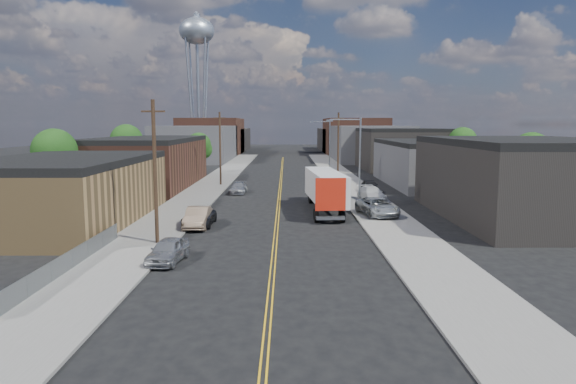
{
  "coord_description": "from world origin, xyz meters",
  "views": [
    {
      "loc": [
        0.78,
        -25.02,
        8.33
      ],
      "look_at": [
        0.95,
        19.12,
        2.5
      ],
      "focal_mm": 32.0,
      "sensor_mm": 36.0,
      "label": 1
    }
  ],
  "objects_px": {
    "car_left_b": "(198,217)",
    "car_right_lot_c": "(370,186)",
    "car_left_d": "(239,188)",
    "car_right_lot_a": "(377,207)",
    "car_left_a": "(168,250)",
    "car_right_lot_b": "(372,194)",
    "water_tower": "(197,36)",
    "semi_truck": "(324,187)",
    "car_left_c": "(199,218)"
  },
  "relations": [
    {
      "from": "car_left_b",
      "to": "car_right_lot_c",
      "type": "distance_m",
      "value": 27.24
    },
    {
      "from": "semi_truck",
      "to": "car_right_lot_b",
      "type": "relative_size",
      "value": 2.91
    },
    {
      "from": "car_left_d",
      "to": "car_right_lot_b",
      "type": "xyz_separation_m",
      "value": [
        15.02,
        -7.16,
        0.25
      ]
    },
    {
      "from": "car_left_c",
      "to": "car_left_d",
      "type": "distance_m",
      "value": 20.25
    },
    {
      "from": "car_left_d",
      "to": "car_right_lot_a",
      "type": "xyz_separation_m",
      "value": [
        14.06,
        -16.17,
        0.29
      ]
    },
    {
      "from": "car_left_b",
      "to": "car_right_lot_a",
      "type": "bearing_deg",
      "value": 16.28
    },
    {
      "from": "car_left_a",
      "to": "car_right_lot_c",
      "type": "relative_size",
      "value": 0.98
    },
    {
      "from": "car_left_a",
      "to": "car_left_d",
      "type": "distance_m",
      "value": 31.56
    },
    {
      "from": "car_right_lot_a",
      "to": "semi_truck",
      "type": "bearing_deg",
      "value": 127.8
    },
    {
      "from": "car_left_a",
      "to": "car_left_b",
      "type": "distance_m",
      "value": 10.66
    },
    {
      "from": "car_left_a",
      "to": "car_right_lot_b",
      "type": "xyz_separation_m",
      "value": [
        16.42,
        24.37,
        0.16
      ]
    },
    {
      "from": "car_left_d",
      "to": "car_right_lot_c",
      "type": "height_order",
      "value": "car_right_lot_c"
    },
    {
      "from": "car_left_d",
      "to": "car_right_lot_a",
      "type": "distance_m",
      "value": 21.43
    },
    {
      "from": "car_right_lot_b",
      "to": "semi_truck",
      "type": "bearing_deg",
      "value": -146.13
    },
    {
      "from": "semi_truck",
      "to": "car_right_lot_c",
      "type": "bearing_deg",
      "value": 57.94
    },
    {
      "from": "car_left_a",
      "to": "car_right_lot_c",
      "type": "height_order",
      "value": "car_right_lot_c"
    },
    {
      "from": "car_right_lot_c",
      "to": "car_left_d",
      "type": "bearing_deg",
      "value": -178.75
    },
    {
      "from": "car_left_c",
      "to": "car_left_d",
      "type": "xyz_separation_m",
      "value": [
        1.4,
        20.21,
        -0.03
      ]
    },
    {
      "from": "water_tower",
      "to": "car_left_b",
      "type": "height_order",
      "value": "water_tower"
    },
    {
      "from": "car_left_a",
      "to": "semi_truck",
      "type": "bearing_deg",
      "value": 67.19
    },
    {
      "from": "car_left_b",
      "to": "car_left_c",
      "type": "distance_m",
      "value": 0.68
    },
    {
      "from": "water_tower",
      "to": "car_right_lot_a",
      "type": "xyz_separation_m",
      "value": [
        31.06,
        -89.27,
        -29.71
      ]
    },
    {
      "from": "water_tower",
      "to": "car_right_lot_b",
      "type": "xyz_separation_m",
      "value": [
        32.02,
        -80.25,
        -29.74
      ]
    },
    {
      "from": "car_right_lot_a",
      "to": "car_right_lot_c",
      "type": "relative_size",
      "value": 1.29
    },
    {
      "from": "car_left_d",
      "to": "car_right_lot_c",
      "type": "distance_m",
      "value": 16.0
    },
    {
      "from": "water_tower",
      "to": "semi_truck",
      "type": "relative_size",
      "value": 2.44
    },
    {
      "from": "car_left_d",
      "to": "car_left_a",
      "type": "bearing_deg",
      "value": -90.57
    },
    {
      "from": "car_right_lot_a",
      "to": "car_left_b",
      "type": "bearing_deg",
      "value": -174.52
    },
    {
      "from": "car_right_lot_c",
      "to": "car_right_lot_b",
      "type": "bearing_deg",
      "value": -96.8
    },
    {
      "from": "car_left_a",
      "to": "car_right_lot_a",
      "type": "height_order",
      "value": "car_right_lot_a"
    },
    {
      "from": "car_right_lot_c",
      "to": "semi_truck",
      "type": "bearing_deg",
      "value": -116.86
    },
    {
      "from": "car_left_b",
      "to": "car_right_lot_b",
      "type": "distance_m",
      "value": 21.39
    },
    {
      "from": "water_tower",
      "to": "car_right_lot_c",
      "type": "relative_size",
      "value": 8.33
    },
    {
      "from": "water_tower",
      "to": "car_right_lot_c",
      "type": "bearing_deg",
      "value": -65.67
    },
    {
      "from": "car_left_b",
      "to": "car_right_lot_c",
      "type": "xyz_separation_m",
      "value": [
        17.4,
        20.96,
        0.08
      ]
    },
    {
      "from": "car_left_b",
      "to": "car_left_d",
      "type": "distance_m",
      "value": 20.92
    },
    {
      "from": "semi_truck",
      "to": "car_left_b",
      "type": "xyz_separation_m",
      "value": [
        -10.9,
        -8.63,
        -1.4
      ]
    },
    {
      "from": "car_left_c",
      "to": "car_right_lot_c",
      "type": "relative_size",
      "value": 1.12
    },
    {
      "from": "car_left_d",
      "to": "car_right_lot_c",
      "type": "xyz_separation_m",
      "value": [
        16.0,
        0.09,
        0.25
      ]
    },
    {
      "from": "car_left_b",
      "to": "car_right_lot_a",
      "type": "xyz_separation_m",
      "value": [
        15.46,
        4.7,
        0.12
      ]
    },
    {
      "from": "water_tower",
      "to": "car_right_lot_a",
      "type": "height_order",
      "value": "water_tower"
    },
    {
      "from": "car_right_lot_a",
      "to": "car_right_lot_c",
      "type": "distance_m",
      "value": 16.38
    },
    {
      "from": "car_left_a",
      "to": "car_left_c",
      "type": "relative_size",
      "value": 0.88
    },
    {
      "from": "car_left_b",
      "to": "car_left_d",
      "type": "height_order",
      "value": "car_left_b"
    },
    {
      "from": "car_right_lot_a",
      "to": "car_right_lot_b",
      "type": "relative_size",
      "value": 1.1
    },
    {
      "from": "car_right_lot_a",
      "to": "car_right_lot_c",
      "type": "bearing_deg",
      "value": 71.77
    },
    {
      "from": "water_tower",
      "to": "car_left_c",
      "type": "height_order",
      "value": "water_tower"
    },
    {
      "from": "car_right_lot_b",
      "to": "car_right_lot_c",
      "type": "xyz_separation_m",
      "value": [
        0.98,
        7.25,
        0.0
      ]
    },
    {
      "from": "car_left_c",
      "to": "car_right_lot_a",
      "type": "distance_m",
      "value": 15.98
    },
    {
      "from": "car_left_d",
      "to": "car_right_lot_b",
      "type": "relative_size",
      "value": 0.87
    }
  ]
}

